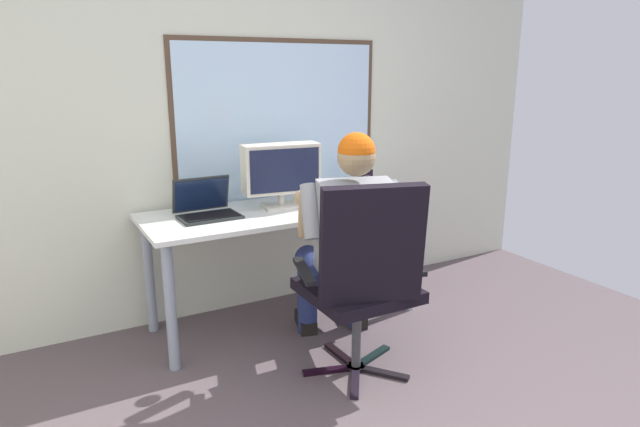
{
  "coord_description": "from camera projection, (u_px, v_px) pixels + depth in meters",
  "views": [
    {
      "loc": [
        -1.19,
        -1.26,
        1.57
      ],
      "look_at": [
        0.24,
        1.34,
        0.79
      ],
      "focal_mm": 30.89,
      "sensor_mm": 36.0,
      "label": 1
    }
  ],
  "objects": [
    {
      "name": "book_stack",
      "position": [
        355.0,
        197.0,
        3.54
      ],
      "size": [
        0.19,
        0.14,
        0.06
      ],
      "color": "#3C833A",
      "rests_on": "desk"
    },
    {
      "name": "wall_rear",
      "position": [
        230.0,
        91.0,
        3.43
      ],
      "size": [
        5.01,
        0.08,
        2.89
      ],
      "color": "beige",
      "rests_on": "ground"
    },
    {
      "name": "crt_monitor",
      "position": [
        281.0,
        170.0,
        3.33
      ],
      "size": [
        0.48,
        0.21,
        0.39
      ],
      "color": "beige",
      "rests_on": "desk"
    },
    {
      "name": "coffee_mug",
      "position": [
        389.0,
        194.0,
        3.55
      ],
      "size": [
        0.09,
        0.09,
        0.09
      ],
      "color": "navy",
      "rests_on": "desk"
    },
    {
      "name": "person_seated",
      "position": [
        348.0,
        242.0,
        2.95
      ],
      "size": [
        0.64,
        0.85,
        1.27
      ],
      "color": "navy",
      "rests_on": "ground"
    },
    {
      "name": "desk",
      "position": [
        285.0,
        224.0,
        3.4
      ],
      "size": [
        1.72,
        0.65,
        0.74
      ],
      "color": "gray",
      "rests_on": "ground"
    },
    {
      "name": "desk_speaker",
      "position": [
        365.0,
        181.0,
        3.75
      ],
      "size": [
        0.09,
        0.1,
        0.17
      ],
      "color": "black",
      "rests_on": "desk"
    },
    {
      "name": "wine_glass",
      "position": [
        336.0,
        193.0,
        3.34
      ],
      "size": [
        0.07,
        0.07,
        0.14
      ],
      "color": "silver",
      "rests_on": "desk"
    },
    {
      "name": "laptop",
      "position": [
        206.0,
        206.0,
        3.18
      ],
      "size": [
        0.35,
        0.29,
        0.22
      ],
      "color": "#232727",
      "rests_on": "desk"
    },
    {
      "name": "office_chair",
      "position": [
        364.0,
        273.0,
        2.71
      ],
      "size": [
        0.69,
        0.64,
        1.06
      ],
      "color": "black",
      "rests_on": "ground"
    }
  ]
}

